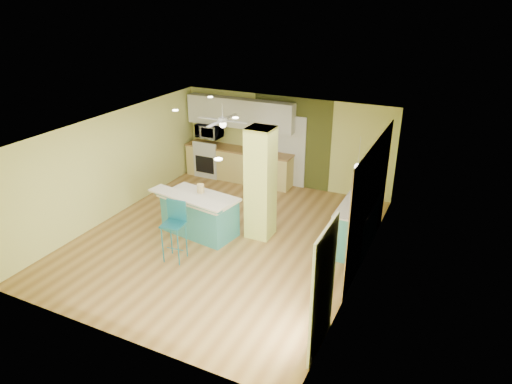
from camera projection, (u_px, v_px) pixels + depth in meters
floor at (224, 238)px, 10.17m from camera, size 6.00×7.00×0.01m
ceiling at (221, 130)px, 9.15m from camera, size 6.00×7.00×0.01m
wall_back at (285, 141)px, 12.55m from camera, size 6.00×0.01×2.50m
wall_front at (107, 271)px, 6.77m from camera, size 6.00×0.01×2.50m
wall_left at (113, 165)px, 10.85m from camera, size 0.01×7.00×2.50m
wall_right at (364, 214)px, 8.48m from camera, size 0.01×7.00×2.50m
wood_panel at (370, 202)px, 8.98m from camera, size 0.02×3.40×2.50m
olive_accent at (292, 143)px, 12.46m from camera, size 2.20×0.02×2.50m
interior_door at (291, 152)px, 12.54m from camera, size 0.82×0.05×2.00m
french_door at (323, 290)px, 6.68m from camera, size 0.04×1.08×2.10m
column at (261, 184)px, 9.82m from camera, size 0.55×0.55×2.50m
kitchen_run at (239, 164)px, 13.13m from camera, size 3.25×0.63×0.94m
stove at (210, 160)px, 13.50m from camera, size 0.76×0.66×1.08m
upper_cabinets at (240, 113)px, 12.63m from camera, size 3.20×0.34×0.80m
microwave at (209, 131)px, 13.15m from camera, size 0.70×0.48×0.39m
ceiling_fan at (223, 121)px, 11.41m from camera, size 1.41×1.41×0.61m
pendant_lamp at (358, 167)px, 8.98m from camera, size 0.14×0.14×0.69m
wall_decor at (373, 184)px, 9.03m from camera, size 0.03×0.90×0.70m
peninsula at (199, 214)px, 10.20m from camera, size 1.99×1.30×1.04m
bar_stool at (175, 221)px, 9.11m from camera, size 0.46×0.46×1.26m
side_counter at (356, 225)px, 9.64m from camera, size 0.67×1.58×1.02m
fruit_bowl at (258, 151)px, 12.67m from camera, size 0.38×0.38×0.08m
canister at (201, 188)px, 10.21m from camera, size 0.16×0.16×0.19m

